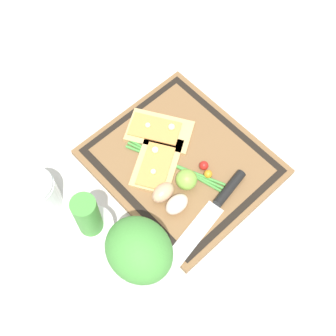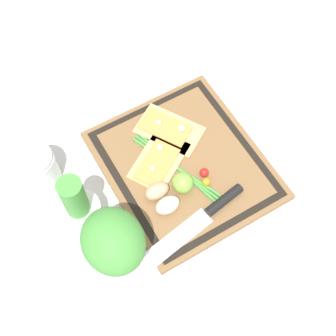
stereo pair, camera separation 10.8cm
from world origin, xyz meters
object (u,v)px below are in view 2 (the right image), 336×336
at_px(pizza_slice_near, 169,129).
at_px(herb_pot, 80,210).
at_px(knife, 211,211).
at_px(cherry_tomato_yellow, 206,182).
at_px(herb_glass, 115,246).
at_px(lime, 183,183).
at_px(sauce_jar, 39,169).
at_px(pizza_slice_far, 159,161).
at_px(egg_pink, 168,205).
at_px(egg_brown, 157,191).
at_px(cherry_tomato_red, 204,173).

distance_m(pizza_slice_near, herb_pot, 0.30).
bearing_deg(knife, cherry_tomato_yellow, -23.72).
bearing_deg(herb_glass, lime, -68.54).
bearing_deg(cherry_tomato_yellow, sauce_jar, 55.81).
bearing_deg(herb_glass, pizza_slice_near, -48.00).
height_order(pizza_slice_far, lime, lime).
xyz_separation_m(pizza_slice_near, cherry_tomato_yellow, (-0.17, -0.00, 0.00)).
xyz_separation_m(pizza_slice_near, sauce_jar, (0.05, 0.32, 0.02)).
distance_m(lime, herb_pot, 0.24).
bearing_deg(egg_pink, egg_brown, 4.29).
bearing_deg(pizza_slice_far, egg_brown, 148.27).
height_order(pizza_slice_near, pizza_slice_far, same).
distance_m(pizza_slice_near, cherry_tomato_red, 0.15).
distance_m(egg_pink, cherry_tomato_red, 0.12).
distance_m(egg_brown, lime, 0.06).
xyz_separation_m(pizza_slice_near, herb_pot, (-0.10, 0.28, 0.04)).
xyz_separation_m(pizza_slice_far, cherry_tomato_yellow, (-0.10, -0.07, 0.00)).
bearing_deg(lime, cherry_tomato_yellow, -110.09).
bearing_deg(lime, pizza_slice_near, -18.43).
bearing_deg(knife, lime, 15.48).
distance_m(egg_brown, herb_pot, 0.18).
xyz_separation_m(pizza_slice_far, cherry_tomato_red, (-0.08, -0.08, 0.01)).
height_order(egg_pink, sauce_jar, sauce_jar).
bearing_deg(lime, herb_glass, 111.46).
bearing_deg(cherry_tomato_red, herb_glass, 107.54).
height_order(pizza_slice_far, herb_glass, herb_glass).
xyz_separation_m(cherry_tomato_red, herb_glass, (-0.08, 0.27, 0.10)).
relative_size(pizza_slice_far, herb_pot, 0.91).
bearing_deg(cherry_tomato_yellow, lime, 69.91).
height_order(egg_pink, herb_pot, herb_pot).
relative_size(knife, herb_glass, 1.26).
distance_m(cherry_tomato_red, cherry_tomato_yellow, 0.02).
bearing_deg(egg_brown, egg_pink, -175.71).
relative_size(egg_brown, herb_pot, 0.30).
distance_m(egg_brown, cherry_tomato_yellow, 0.12).
distance_m(knife, herb_glass, 0.25).
height_order(pizza_slice_near, herb_pot, herb_pot).
relative_size(pizza_slice_near, egg_pink, 3.16).
relative_size(pizza_slice_near, cherry_tomato_yellow, 9.14).
xyz_separation_m(knife, egg_pink, (0.06, 0.08, 0.01)).
relative_size(cherry_tomato_red, sauce_jar, 0.22).
distance_m(pizza_slice_near, herb_glass, 0.36).
relative_size(knife, herb_pot, 1.38).
distance_m(egg_brown, herb_glass, 0.20).
xyz_separation_m(cherry_tomato_yellow, herb_glass, (-0.06, 0.26, 0.10)).
bearing_deg(knife, egg_brown, 39.94).
distance_m(cherry_tomato_yellow, herb_pot, 0.29).
relative_size(knife, egg_pink, 4.64).
bearing_deg(knife, egg_pink, 54.32).
height_order(cherry_tomato_yellow, herb_pot, herb_pot).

